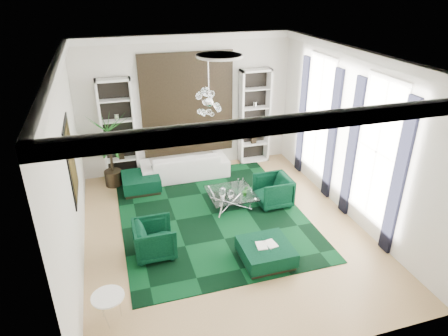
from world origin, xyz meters
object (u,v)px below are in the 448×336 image
object	(u,v)px
armchair_right	(273,191)
ottoman_side	(141,183)
ottoman_front	(266,253)
palm	(109,142)
coffee_table	(231,199)
sofa	(185,165)
side_table	(110,309)
armchair_left	(155,239)

from	to	relation	value
armchair_right	ottoman_side	xyz separation A→B (m)	(-3.03, 1.70, -0.16)
ottoman_front	palm	size ratio (longest dim) A/B	0.39
coffee_table	palm	xyz separation A→B (m)	(-2.70, 2.01, 1.07)
sofa	ottoman_side	distance (m)	1.35
sofa	armchair_right	bearing A→B (deg)	129.52
ottoman_side	ottoman_front	xyz separation A→B (m)	(2.02, -3.71, -0.02)
side_table	palm	bearing A→B (deg)	86.27
armchair_right	coffee_table	bearing A→B (deg)	-101.27
coffee_table	ottoman_front	xyz separation A→B (m)	(0.00, -2.21, 0.00)
ottoman_front	palm	xyz separation A→B (m)	(-2.70, 4.21, 1.06)
armchair_left	ottoman_side	size ratio (longest dim) A/B	0.85
armchair_right	coffee_table	distance (m)	1.05
coffee_table	palm	bearing A→B (deg)	143.34
palm	coffee_table	bearing A→B (deg)	-36.66
ottoman_front	sofa	bearing A→B (deg)	100.30
coffee_table	sofa	bearing A→B (deg)	111.13
armchair_right	ottoman_front	xyz separation A→B (m)	(-1.01, -2.01, -0.18)
armchair_right	ottoman_side	world-z (taller)	armchair_right
armchair_left	coffee_table	size ratio (longest dim) A/B	0.74
armchair_left	palm	bearing A→B (deg)	10.86
armchair_left	palm	size ratio (longest dim) A/B	0.32
sofa	ottoman_front	size ratio (longest dim) A/B	2.49
sofa	side_table	world-z (taller)	sofa
sofa	armchair_right	world-z (taller)	armchair_right
armchair_left	armchair_right	size ratio (longest dim) A/B	0.98
sofa	ottoman_front	distance (m)	4.22
coffee_table	palm	distance (m)	3.53
coffee_table	armchair_left	bearing A→B (deg)	-146.84
armchair_right	coffee_table	size ratio (longest dim) A/B	0.75
coffee_table	ottoman_side	size ratio (longest dim) A/B	1.15
armchair_right	side_table	xyz separation A→B (m)	(-4.03, -2.67, -0.12)
sofa	armchair_left	size ratio (longest dim) A/B	2.98
ottoman_side	side_table	world-z (taller)	side_table
armchair_left	side_table	size ratio (longest dim) A/B	1.53
ottoman_side	coffee_table	bearing A→B (deg)	-36.69
ottoman_side	palm	distance (m)	1.35
ottoman_front	side_table	bearing A→B (deg)	-167.59
sofa	palm	size ratio (longest dim) A/B	0.96
side_table	palm	size ratio (longest dim) A/B	0.21
armchair_right	palm	size ratio (longest dim) A/B	0.33
armchair_left	palm	world-z (taller)	palm
sofa	ottoman_front	bearing A→B (deg)	100.30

